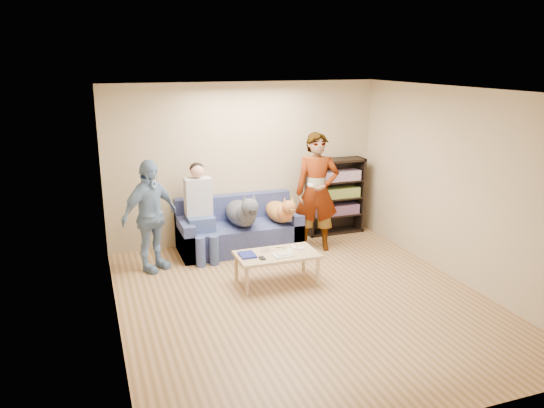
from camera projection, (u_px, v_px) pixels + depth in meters
name	position (u px, v px, depth m)	size (l,w,h in m)	color
ground	(304.00, 300.00, 6.70)	(5.00, 5.00, 0.00)	olive
ceiling	(307.00, 91.00, 6.00)	(5.00, 5.00, 0.00)	white
wall_back	(245.00, 163.00, 8.62)	(4.50, 4.50, 0.00)	tan
wall_front	(433.00, 281.00, 4.08)	(4.50, 4.50, 0.00)	tan
wall_left	(111.00, 220.00, 5.62)	(5.00, 5.00, 0.00)	tan
wall_right	(460.00, 186.00, 7.08)	(5.00, 5.00, 0.00)	tan
blanket	(290.00, 216.00, 8.47)	(0.47, 0.39, 0.16)	#B7B7BC
person_standing_right	(317.00, 192.00, 8.27)	(0.68, 0.45, 1.86)	gray
person_standing_left	(150.00, 216.00, 7.46)	(0.94, 0.39, 1.61)	#7DA1C8
held_controller	(311.00, 185.00, 7.98)	(0.04, 0.13, 0.03)	white
notebook_blue	(247.00, 255.00, 7.04)	(0.20, 0.26, 0.03)	navy
papers	(283.00, 255.00, 7.05)	(0.26, 0.20, 0.01)	silver
magazine	(285.00, 253.00, 7.07)	(0.22, 0.17, 0.01)	beige
camera_silver	(266.00, 250.00, 7.19)	(0.11, 0.06, 0.05)	silver
controller_a	(293.00, 247.00, 7.30)	(0.04, 0.13, 0.03)	white
controller_b	(301.00, 249.00, 7.25)	(0.09, 0.06, 0.03)	white
headphone_cup_a	(291.00, 251.00, 7.17)	(0.07, 0.07, 0.02)	silver
headphone_cup_b	(289.00, 249.00, 7.24)	(0.07, 0.07, 0.02)	white
pen_orange	(280.00, 257.00, 6.97)	(0.01, 0.01, 0.14)	orange
pen_black	(280.00, 248.00, 7.32)	(0.01, 0.01, 0.14)	black
wallet	(262.00, 258.00, 6.93)	(0.07, 0.12, 0.01)	black
sofa	(238.00, 232.00, 8.45)	(1.90, 0.85, 0.82)	#515B93
person_seated	(200.00, 208.00, 8.00)	(0.40, 0.73, 1.47)	#3D5188
dog_gray	(242.00, 213.00, 8.20)	(0.42, 1.26, 0.61)	#484A52
dog_tan	(281.00, 211.00, 8.40)	(0.35, 1.14, 0.51)	#B98438
coffee_table	(277.00, 257.00, 7.14)	(1.10, 0.60, 0.42)	tan
bookshelf	(335.00, 195.00, 9.13)	(1.00, 0.34, 1.30)	black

